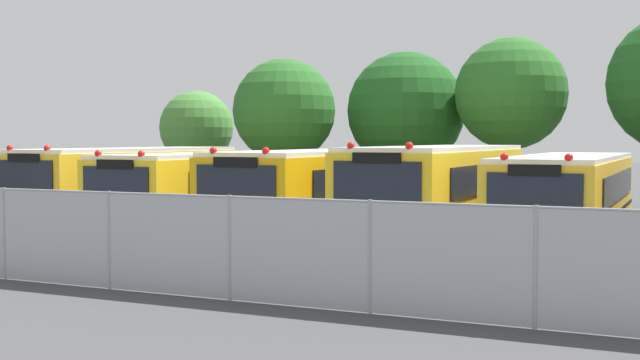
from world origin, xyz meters
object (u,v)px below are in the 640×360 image
object	(u,v)px
tree_0	(198,126)
tree_2	(404,112)
tree_3	(510,92)
school_bus_1	(222,187)
school_bus_0	(132,182)
school_bus_3	(441,189)
tree_1	(285,111)
school_bus_2	(327,188)
school_bus_4	(568,196)

from	to	relation	value
tree_0	tree_2	xyz separation A→B (m)	(9.69, 1.31, 0.57)
tree_2	tree_3	distance (m)	4.87
school_bus_1	school_bus_0	bearing A→B (deg)	-4.48
school_bus_3	tree_1	size ratio (longest dim) A/B	1.61
school_bus_2	school_bus_3	world-z (taller)	school_bus_3
school_bus_3	tree_3	size ratio (longest dim) A/B	1.47
school_bus_0	school_bus_4	world-z (taller)	school_bus_0
school_bus_0	school_bus_3	size ratio (longest dim) A/B	1.00
tree_3	school_bus_4	bearing A→B (deg)	-71.68
school_bus_1	school_bus_4	distance (m)	10.18
tree_0	tree_1	bearing A→B (deg)	-11.77
school_bus_2	tree_1	world-z (taller)	tree_1
tree_0	tree_1	xyz separation A→B (m)	(5.10, -1.06, 0.60)
school_bus_0	school_bus_2	distance (m)	6.98
school_bus_0	tree_1	world-z (taller)	tree_1
tree_0	school_bus_3	bearing A→B (deg)	-36.13
school_bus_4	tree_0	world-z (taller)	tree_0
school_bus_4	tree_1	size ratio (longest dim) A/B	1.58
school_bus_3	tree_1	bearing A→B (deg)	-44.48
school_bus_2	school_bus_1	bearing A→B (deg)	4.06
school_bus_0	school_bus_1	size ratio (longest dim) A/B	0.96
school_bus_0	tree_3	size ratio (longest dim) A/B	1.47
school_bus_1	school_bus_4	xyz separation A→B (m)	(10.17, 0.33, -0.01)
school_bus_2	tree_3	distance (m)	11.97
school_bus_3	tree_3	world-z (taller)	tree_3
tree_1	tree_2	bearing A→B (deg)	27.39
tree_1	school_bus_4	bearing A→B (deg)	-36.29
school_bus_3	tree_3	distance (m)	11.64
school_bus_2	school_bus_4	world-z (taller)	school_bus_2
tree_1	tree_3	size ratio (longest dim) A/B	0.91
school_bus_2	tree_3	xyz separation A→B (m)	(3.13, 11.07, 3.31)
school_bus_3	tree_1	xyz separation A→B (m)	(-9.62, 9.68, 2.56)
school_bus_2	tree_2	xyz separation A→B (m)	(-1.60, 11.96, 2.59)
tree_1	school_bus_2	bearing A→B (deg)	-57.12
school_bus_0	school_bus_3	bearing A→B (deg)	177.97
school_bus_4	tree_2	distance (m)	14.79
tree_0	school_bus_1	bearing A→B (deg)	-54.11
school_bus_2	tree_2	world-z (taller)	tree_2
school_bus_3	tree_2	distance (m)	13.31
school_bus_3	tree_3	bearing A→B (deg)	-87.74
tree_0	tree_1	world-z (taller)	tree_1
school_bus_2	tree_1	distance (m)	11.70
school_bus_3	school_bus_4	xyz separation A→B (m)	(3.34, 0.16, -0.11)
school_bus_2	school_bus_4	distance (m)	6.77
school_bus_0	tree_2	xyz separation A→B (m)	(5.38, 11.95, 2.58)
school_bus_1	school_bus_2	size ratio (longest dim) A/B	0.95
school_bus_4	school_bus_3	bearing A→B (deg)	3.82
tree_3	school_bus_1	bearing A→B (deg)	-119.93
tree_1	school_bus_0	bearing A→B (deg)	-94.71
school_bus_4	school_bus_0	bearing A→B (deg)	1.24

